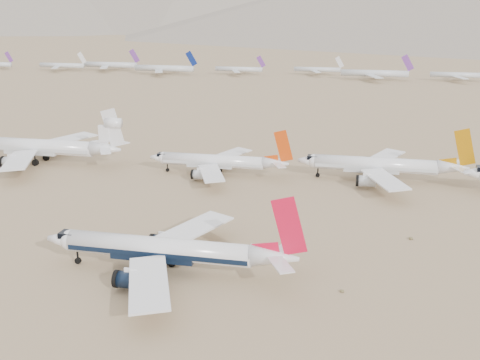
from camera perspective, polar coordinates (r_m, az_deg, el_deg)
The scene contains 6 objects.
ground at distance 116.76m, azimuth -2.61°, elevation -9.73°, with size 7000.00×7000.00×0.00m, color #7B6147.
main_airliner at distance 119.46m, azimuth -6.70°, elevation -6.62°, with size 50.27×49.10×17.74m.
row2_gold_tail at distance 183.27m, azimuth 13.34°, elevation 1.34°, with size 48.21×47.15×17.17m.
row2_orange_tail at distance 184.90m, azimuth -2.02°, elevation 1.76°, with size 42.56×41.64×15.18m.
row2_white_trijet at distance 208.26m, azimuth -18.14°, elevation 3.02°, with size 54.92×53.68×19.46m.
distant_storage_row at distance 427.61m, azimuth 7.74°, elevation 10.18°, with size 571.54×58.93×15.27m.
Camera 1 is at (27.82, -100.79, 51.97)m, focal length 45.00 mm.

